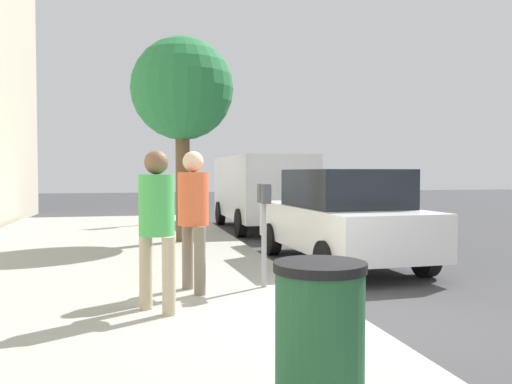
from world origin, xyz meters
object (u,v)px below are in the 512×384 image
parking_meter (264,213)px  pedestrian_at_meter (193,208)px  pedestrian_bystander (157,216)px  traffic_signal (185,145)px  parked_sedan_near (341,217)px  street_tree (182,91)px  trash_bin (320,342)px  parked_van_far (261,188)px

parking_meter → pedestrian_at_meter: size_ratio=0.76×
pedestrian_bystander → traffic_signal: 10.87m
pedestrian_at_meter → parked_sedan_near: pedestrian_at_meter is taller
pedestrian_at_meter → traffic_signal: (9.81, -0.86, 1.32)m
parking_meter → parked_sedan_near: bearing=-43.2°
pedestrian_at_meter → parked_sedan_near: size_ratio=0.41×
parking_meter → street_tree: street_tree is taller
parking_meter → traffic_signal: bearing=0.6°
parking_meter → parked_sedan_near: size_ratio=0.32×
pedestrian_at_meter → pedestrian_bystander: size_ratio=1.02×
parking_meter → traffic_signal: traffic_signal is taller
parking_meter → street_tree: (5.09, 0.62, 2.39)m
parking_meter → pedestrian_at_meter: bearing=94.3°
pedestrian_at_meter → parking_meter: bearing=-12.3°
pedestrian_bystander → trash_bin: bearing=-110.6°
trash_bin → pedestrian_bystander: bearing=16.7°
parked_sedan_near → traffic_signal: (7.59, 2.12, 1.68)m
pedestrian_bystander → street_tree: bearing=44.6°
parking_meter → street_tree: bearing=6.9°
street_tree → pedestrian_bystander: bearing=171.9°
parking_meter → parked_van_far: size_ratio=0.27×
pedestrian_at_meter → street_tree: (5.16, -0.35, 2.31)m
parked_sedan_near → trash_bin: (-6.00, 2.63, -0.24)m
parked_sedan_near → traffic_signal: size_ratio=1.24×
street_tree → parked_sedan_near: bearing=-138.2°
pedestrian_at_meter → parked_van_far: size_ratio=0.35×
parked_van_far → trash_bin: parked_van_far is taller
pedestrian_at_meter → traffic_signal: traffic_signal is taller
pedestrian_at_meter → parked_sedan_near: 3.74m
parked_sedan_near → traffic_signal: traffic_signal is taller
parking_meter → parked_van_far: 8.60m
pedestrian_at_meter → parked_van_far: (8.43, -2.98, 0.00)m
traffic_signal → trash_bin: size_ratio=3.56×
pedestrian_at_meter → street_tree: bearing=69.4°
pedestrian_at_meter → parked_van_far: bearing=53.9°
pedestrian_at_meter → pedestrian_bystander: pedestrian_at_meter is taller
pedestrian_bystander → parked_sedan_near: pedestrian_bystander is taller
parked_sedan_near → parked_van_far: parked_van_far is taller
trash_bin → pedestrian_at_meter: bearing=5.4°
parked_sedan_near → parked_van_far: bearing=0.0°
pedestrian_bystander → pedestrian_at_meter: bearing=22.9°
pedestrian_bystander → traffic_signal: (10.70, -1.38, 1.35)m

